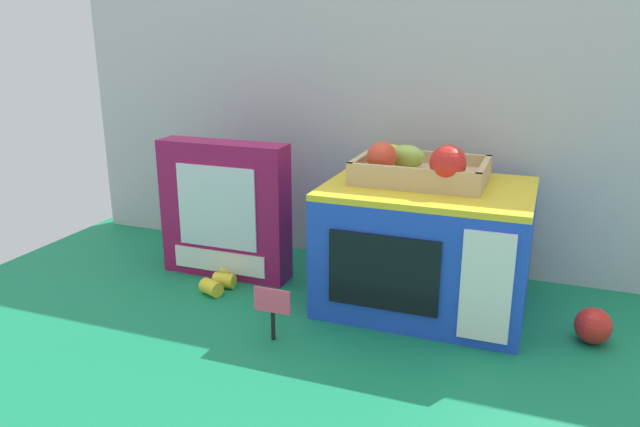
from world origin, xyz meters
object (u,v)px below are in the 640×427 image
object	(u,v)px
loose_toy_apple	(593,326)
toy_microwave	(426,246)
cookie_set_box	(225,210)
food_groups_crate	(418,168)
loose_toy_banana	(222,280)
price_sign	(272,306)

from	to	relation	value
loose_toy_apple	toy_microwave	bearing A→B (deg)	170.44
loose_toy_apple	cookie_set_box	bearing A→B (deg)	176.32
food_groups_crate	cookie_set_box	bearing A→B (deg)	-177.04
cookie_set_box	loose_toy_banana	world-z (taller)	cookie_set_box
toy_microwave	cookie_set_box	world-z (taller)	cookie_set_box
price_sign	loose_toy_banana	world-z (taller)	price_sign
food_groups_crate	cookie_set_box	xyz separation A→B (m)	(-0.42, -0.02, -0.13)
toy_microwave	price_sign	distance (m)	0.34
food_groups_crate	cookie_set_box	size ratio (longest dim) A/B	0.83
loose_toy_banana	loose_toy_apple	world-z (taller)	loose_toy_apple
food_groups_crate	price_sign	xyz separation A→B (m)	(-0.20, -0.27, -0.21)
price_sign	toy_microwave	bearing A→B (deg)	48.11
toy_microwave	cookie_set_box	bearing A→B (deg)	-179.52
cookie_set_box	price_sign	size ratio (longest dim) A/B	3.05
loose_toy_apple	food_groups_crate	bearing A→B (deg)	168.25
loose_toy_apple	price_sign	bearing A→B (deg)	-160.07
food_groups_crate	cookie_set_box	world-z (taller)	food_groups_crate
loose_toy_banana	loose_toy_apple	distance (m)	0.74
toy_microwave	food_groups_crate	xyz separation A→B (m)	(-0.03, 0.02, 0.15)
cookie_set_box	loose_toy_banana	bearing A→B (deg)	-69.62
price_sign	loose_toy_apple	size ratio (longest dim) A/B	1.53
food_groups_crate	loose_toy_banana	xyz separation A→B (m)	(-0.40, -0.09, -0.26)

